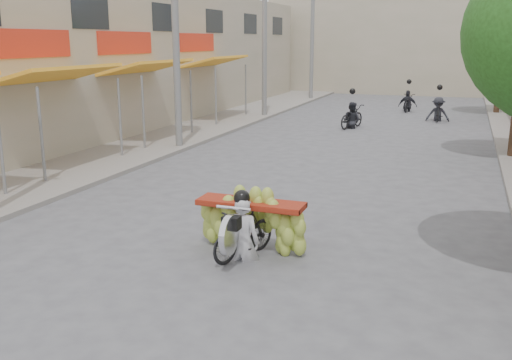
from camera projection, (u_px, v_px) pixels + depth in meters
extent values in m
plane|color=#5B5B60|center=(119.00, 341.00, 7.18)|extent=(120.00, 120.00, 0.00)
cube|color=gray|center=(179.00, 132.00, 23.19)|extent=(4.00, 60.00, 0.12)
cube|color=tan|center=(55.00, 58.00, 23.24)|extent=(8.00, 40.00, 6.00)
cylinder|color=slate|center=(0.00, 146.00, 13.36)|extent=(0.08, 0.08, 2.55)
cube|color=#FFAC2A|center=(57.00, 74.00, 16.20)|extent=(1.77, 4.00, 0.53)
cylinder|color=slate|center=(41.00, 137.00, 14.64)|extent=(0.08, 0.08, 2.55)
cylinder|color=slate|center=(120.00, 119.00, 17.92)|extent=(0.08, 0.08, 2.55)
cube|color=red|center=(29.00, 43.00, 16.29)|extent=(0.10, 3.50, 0.80)
cube|color=#FFAC2A|center=(148.00, 67.00, 20.76)|extent=(1.77, 4.00, 0.53)
cylinder|color=slate|center=(143.00, 114.00, 19.20)|extent=(0.08, 0.08, 2.55)
cylinder|color=slate|center=(191.00, 103.00, 22.48)|extent=(0.08, 0.08, 2.55)
cube|color=red|center=(126.00, 43.00, 20.85)|extent=(0.10, 3.50, 0.80)
cube|color=#FFAC2A|center=(215.00, 61.00, 26.24)|extent=(1.77, 4.00, 0.53)
cylinder|color=slate|center=(216.00, 98.00, 24.67)|extent=(0.08, 0.08, 2.55)
cylinder|color=slate|center=(246.00, 91.00, 27.96)|extent=(0.08, 0.08, 2.55)
cube|color=red|center=(197.00, 42.00, 26.33)|extent=(0.10, 3.50, 0.80)
cube|color=#1E2328|center=(90.00, 12.00, 18.80)|extent=(0.08, 2.00, 1.10)
cube|color=#1E2328|center=(164.00, 17.00, 23.36)|extent=(0.08, 2.00, 1.10)
cube|color=#1E2328|center=(214.00, 21.00, 27.92)|extent=(0.08, 2.00, 1.10)
cube|color=#1E2328|center=(250.00, 24.00, 32.48)|extent=(0.08, 2.00, 1.10)
cube|color=#1E2328|center=(277.00, 26.00, 37.04)|extent=(0.08, 2.00, 1.10)
cube|color=tan|center=(413.00, 43.00, 41.01)|extent=(20.00, 6.00, 7.00)
cylinder|color=slate|center=(176.00, 31.00, 18.98)|extent=(0.24, 0.24, 8.00)
cylinder|color=slate|center=(264.00, 34.00, 27.19)|extent=(0.24, 0.24, 8.00)
cylinder|color=slate|center=(312.00, 35.00, 35.40)|extent=(0.24, 0.24, 8.00)
cylinder|color=#3A2719|center=(499.00, 83.00, 28.72)|extent=(0.28, 0.28, 3.20)
ellipsoid|color=#235619|center=(503.00, 38.00, 28.20)|extent=(3.40, 3.40, 2.90)
imported|color=black|center=(244.00, 233.00, 9.85)|extent=(0.96, 1.59, 0.90)
cylinder|color=silver|center=(229.00, 235.00, 9.22)|extent=(0.10, 0.66, 0.66)
cube|color=black|center=(231.00, 223.00, 9.27)|extent=(0.28, 0.22, 0.22)
cylinder|color=silver|center=(234.00, 208.00, 9.31)|extent=(0.60, 0.05, 0.05)
cube|color=maroon|center=(251.00, 204.00, 10.07)|extent=(1.92, 0.55, 0.10)
imported|color=silver|center=(243.00, 196.00, 9.65)|extent=(0.59, 0.44, 1.65)
sphere|color=black|center=(242.00, 150.00, 9.43)|extent=(0.28, 0.28, 0.28)
imported|color=black|center=(351.00, 117.00, 24.53)|extent=(1.12, 1.86, 0.98)
imported|color=#26272E|center=(352.00, 102.00, 24.38)|extent=(0.90, 0.69, 1.65)
sphere|color=black|center=(352.00, 91.00, 24.27)|extent=(0.26, 0.26, 0.26)
imported|color=black|center=(438.00, 110.00, 26.56)|extent=(0.60, 1.83, 1.06)
imported|color=#26272E|center=(439.00, 97.00, 26.42)|extent=(1.08, 0.61, 1.65)
sphere|color=black|center=(440.00, 87.00, 26.31)|extent=(0.26, 0.26, 0.26)
imported|color=black|center=(408.00, 103.00, 30.23)|extent=(0.67, 1.62, 0.90)
imported|color=#26272E|center=(409.00, 90.00, 30.07)|extent=(0.99, 0.60, 1.65)
sphere|color=black|center=(409.00, 82.00, 29.96)|extent=(0.26, 0.26, 0.26)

